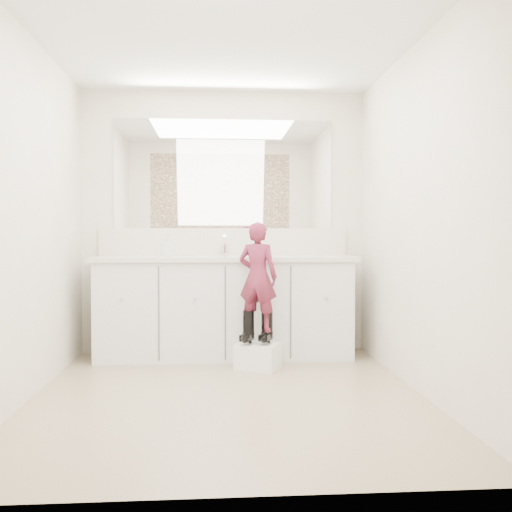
{
  "coord_description": "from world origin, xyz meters",
  "views": [
    {
      "loc": [
        -0.09,
        -3.79,
        1.07
      ],
      "look_at": [
        0.24,
        0.75,
        0.91
      ],
      "focal_mm": 40.0,
      "sensor_mm": 36.0,
      "label": 1
    }
  ],
  "objects": [
    {
      "name": "dot_panel",
      "position": [
        0.0,
        -1.49,
        1.65
      ],
      "size": [
        2.0,
        0.01,
        1.2
      ],
      "primitive_type": "cube",
      "color": "#472819",
      "rests_on": "wall_front"
    },
    {
      "name": "wall_right",
      "position": [
        1.3,
        0.0,
        1.2
      ],
      "size": [
        0.0,
        3.0,
        3.0
      ],
      "primitive_type": "plane",
      "rotation": [
        1.57,
        0.0,
        -1.57
      ],
      "color": "beige",
      "rests_on": "floor"
    },
    {
      "name": "backsplash",
      "position": [
        0.0,
        1.49,
        1.02
      ],
      "size": [
        2.28,
        0.03,
        0.25
      ],
      "primitive_type": "cube",
      "color": "beige",
      "rests_on": "countertop"
    },
    {
      "name": "step_stool",
      "position": [
        0.26,
        0.75,
        0.1
      ],
      "size": [
        0.4,
        0.37,
        0.2
      ],
      "primitive_type": "cube",
      "rotation": [
        0.0,
        0.0,
        -0.42
      ],
      "color": "white",
      "rests_on": "floor"
    },
    {
      "name": "vanity_cabinet",
      "position": [
        0.0,
        1.23,
        0.42
      ],
      "size": [
        2.2,
        0.55,
        0.85
      ],
      "primitive_type": "cube",
      "color": "silver",
      "rests_on": "floor"
    },
    {
      "name": "ceiling",
      "position": [
        0.0,
        0.0,
        2.4
      ],
      "size": [
        3.0,
        3.0,
        0.0
      ],
      "primitive_type": "plane",
      "rotation": [
        3.14,
        0.0,
        0.0
      ],
      "color": "white",
      "rests_on": "wall_back"
    },
    {
      "name": "wall_back",
      "position": [
        0.0,
        1.5,
        1.2
      ],
      "size": [
        2.6,
        0.0,
        2.6
      ],
      "primitive_type": "plane",
      "rotation": [
        1.57,
        0.0,
        0.0
      ],
      "color": "beige",
      "rests_on": "floor"
    },
    {
      "name": "boot_left",
      "position": [
        0.18,
        0.75,
        0.34
      ],
      "size": [
        0.16,
        0.2,
        0.27
      ],
      "primitive_type": null,
      "rotation": [
        0.0,
        0.0,
        -0.42
      ],
      "color": "black",
      "rests_on": "step_stool"
    },
    {
      "name": "toddler",
      "position": [
        0.26,
        0.75,
        0.74
      ],
      "size": [
        0.38,
        0.32,
        0.88
      ],
      "primitive_type": "imported",
      "rotation": [
        0.0,
        0.0,
        2.73
      ],
      "color": "#AB345A",
      "rests_on": "step_stool"
    },
    {
      "name": "floor",
      "position": [
        0.0,
        0.0,
        0.0
      ],
      "size": [
        3.0,
        3.0,
        0.0
      ],
      "primitive_type": "plane",
      "color": "#8C705B",
      "rests_on": "ground"
    },
    {
      "name": "wall_left",
      "position": [
        -1.3,
        0.0,
        1.2
      ],
      "size": [
        0.0,
        3.0,
        3.0
      ],
      "primitive_type": "plane",
      "rotation": [
        1.57,
        0.0,
        1.57
      ],
      "color": "beige",
      "rests_on": "floor"
    },
    {
      "name": "toothbrush",
      "position": [
        0.33,
        0.72,
        0.85
      ],
      "size": [
        0.13,
        0.07,
        0.06
      ],
      "primitive_type": "cylinder",
      "rotation": [
        0.0,
        1.22,
        -0.42
      ],
      "color": "pink",
      "rests_on": "toddler"
    },
    {
      "name": "boot_right",
      "position": [
        0.33,
        0.75,
        0.34
      ],
      "size": [
        0.16,
        0.2,
        0.27
      ],
      "primitive_type": null,
      "rotation": [
        0.0,
        0.0,
        -0.42
      ],
      "color": "black",
      "rests_on": "step_stool"
    },
    {
      "name": "mirror",
      "position": [
        0.0,
        1.49,
        1.64
      ],
      "size": [
        2.0,
        0.02,
        1.0
      ],
      "primitive_type": "cube",
      "color": "white",
      "rests_on": "wall_back"
    },
    {
      "name": "cup",
      "position": [
        0.24,
        1.23,
        0.93
      ],
      "size": [
        0.11,
        0.11,
        0.08
      ],
      "primitive_type": "imported",
      "rotation": [
        0.0,
        0.0,
        0.33
      ],
      "color": "beige",
      "rests_on": "countertop"
    },
    {
      "name": "soap_bottle",
      "position": [
        -0.49,
        1.18,
        0.99
      ],
      "size": [
        0.1,
        0.1,
        0.2
      ],
      "primitive_type": "imported",
      "rotation": [
        0.0,
        0.0,
        0.07
      ],
      "color": "beige",
      "rests_on": "countertop"
    },
    {
      "name": "countertop",
      "position": [
        0.0,
        1.21,
        0.87
      ],
      "size": [
        2.28,
        0.58,
        0.04
      ],
      "primitive_type": "cube",
      "color": "beige",
      "rests_on": "vanity_cabinet"
    },
    {
      "name": "faucet",
      "position": [
        0.0,
        1.38,
        0.94
      ],
      "size": [
        0.08,
        0.08,
        0.1
      ],
      "primitive_type": "cylinder",
      "color": "silver",
      "rests_on": "countertop"
    },
    {
      "name": "wall_front",
      "position": [
        0.0,
        -1.5,
        1.2
      ],
      "size": [
        2.6,
        0.0,
        2.6
      ],
      "primitive_type": "plane",
      "rotation": [
        -1.57,
        0.0,
        0.0
      ],
      "color": "beige",
      "rests_on": "floor"
    }
  ]
}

